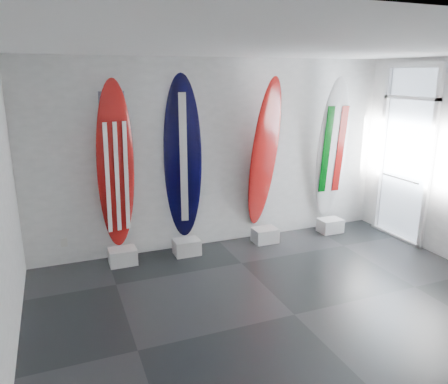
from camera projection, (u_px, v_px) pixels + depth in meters
name	position (u px, v px, depth m)	size (l,w,h in m)	color
floor	(294.00, 315.00, 5.07)	(6.00, 6.00, 0.00)	black
ceiling	(307.00, 47.00, 4.27)	(6.00, 6.00, 0.00)	white
wall_back	(218.00, 154.00, 6.91)	(6.00, 6.00, 0.00)	silver
display_block_usa	(123.00, 256.00, 6.40)	(0.40, 0.30, 0.24)	silver
surfboard_usa	(116.00, 166.00, 6.13)	(0.56, 0.08, 2.46)	maroon
display_block_navy	(187.00, 247.00, 6.75)	(0.40, 0.30, 0.24)	silver
surfboard_navy	(183.00, 159.00, 6.48)	(0.57, 0.08, 2.53)	black
display_block_swiss	(265.00, 235.00, 7.24)	(0.40, 0.30, 0.24)	silver
surfboard_swiss	(264.00, 155.00, 6.97)	(0.57, 0.08, 2.51)	maroon
display_block_italy	(330.00, 225.00, 7.71)	(0.40, 0.30, 0.24)	silver
surfboard_italy	(332.00, 150.00, 7.44)	(0.56, 0.08, 2.49)	white
wall_outlet	(64.00, 242.00, 6.32)	(0.09, 0.02, 0.13)	silver
glass_door	(405.00, 156.00, 7.14)	(0.12, 1.16, 2.85)	white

